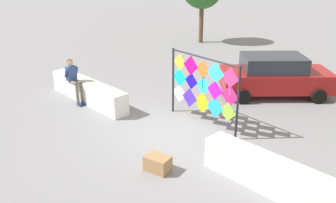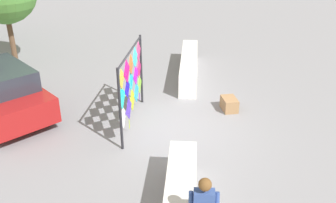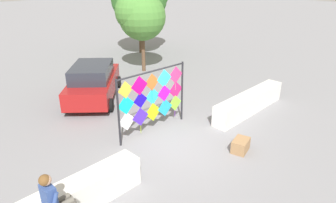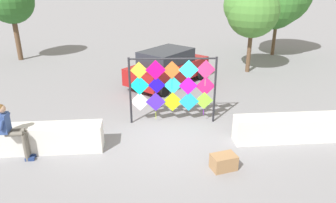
# 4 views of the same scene
# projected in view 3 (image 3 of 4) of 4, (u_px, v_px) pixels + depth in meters

# --- Properties ---
(ground) EXTENTS (120.00, 120.00, 0.00)m
(ground) POSITION_uv_depth(u_px,v_px,m) (175.00, 147.00, 9.59)
(ground) COLOR gray
(plaza_ledge_right) EXTENTS (4.16, 0.61, 0.80)m
(plaza_ledge_right) POSITION_uv_depth(u_px,v_px,m) (249.00, 103.00, 11.88)
(plaza_ledge_right) COLOR silver
(plaza_ledge_right) RESTS_ON ground
(kite_display_rack) EXTENTS (2.85, 0.21, 2.27)m
(kite_display_rack) POSITION_uv_depth(u_px,v_px,m) (153.00, 96.00, 10.03)
(kite_display_rack) COLOR #232328
(kite_display_rack) RESTS_ON ground
(seated_vendor) EXTENTS (0.75, 0.53, 1.64)m
(seated_vendor) POSITION_uv_depth(u_px,v_px,m) (56.00, 199.00, 5.99)
(seated_vendor) COLOR #666056
(seated_vendor) RESTS_ON ground
(parked_car) EXTENTS (4.07, 4.19, 1.59)m
(parked_car) POSITION_uv_depth(u_px,v_px,m) (93.00, 82.00, 12.95)
(parked_car) COLOR maroon
(parked_car) RESTS_ON ground
(cardboard_box_small) EXTENTS (0.71, 0.57, 0.40)m
(cardboard_box_small) POSITION_uv_depth(u_px,v_px,m) (241.00, 145.00, 9.31)
(cardboard_box_small) COLOR #9E754C
(cardboard_box_small) RESTS_ON ground
(tree_far_right) EXTENTS (2.65, 2.52, 4.29)m
(tree_far_right) POSITION_uv_depth(u_px,v_px,m) (139.00, 15.00, 15.78)
(tree_far_right) COLOR brown
(tree_far_right) RESTS_ON ground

